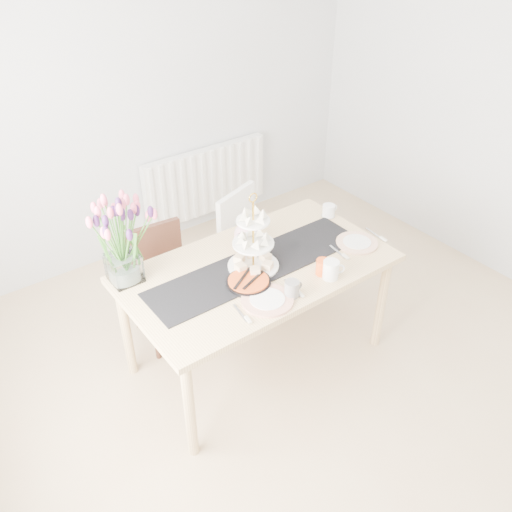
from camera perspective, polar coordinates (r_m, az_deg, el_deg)
room_shell at (r=2.67m, az=10.04°, el=4.23°), size 4.50×4.50×4.50m
radiator at (r=4.86m, az=-5.26°, el=7.86°), size 1.20×0.08×0.60m
dining_table at (r=3.26m, az=0.19°, el=-2.13°), size 1.60×0.90×0.75m
chair_brown at (r=3.69m, az=-9.85°, el=-1.99°), size 0.43×0.43×0.79m
chair_white at (r=3.96m, az=-0.78°, el=1.87°), size 0.53×0.53×0.84m
table_runner at (r=3.22m, az=0.19°, el=-0.98°), size 1.40×0.35×0.01m
tulip_vase at (r=3.01m, az=-14.38°, el=2.74°), size 0.62×0.62×0.53m
cake_stand at (r=3.13m, az=-0.29°, el=0.67°), size 0.30×0.30×0.44m
teapot at (r=3.37m, az=-0.97°, el=2.35°), size 0.30×0.27×0.17m
cream_jug at (r=3.72m, az=7.65°, el=4.74°), size 0.09×0.09×0.09m
tart_tin at (r=3.07m, az=-0.80°, el=-2.76°), size 0.26×0.26×0.03m
mug_grey at (r=2.97m, az=3.79°, el=-3.47°), size 0.08×0.08×0.10m
mug_white at (r=3.12m, az=7.88°, el=-1.45°), size 0.13×0.13×0.11m
mug_orange at (r=3.15m, az=7.03°, el=-1.16°), size 0.11×0.11×0.09m
plate_left at (r=2.95m, az=1.19°, el=-4.66°), size 0.33×0.33×0.01m
plate_right at (r=3.47m, az=10.57°, el=1.37°), size 0.30×0.30×0.01m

